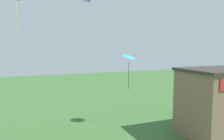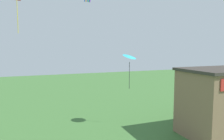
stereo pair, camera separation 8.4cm
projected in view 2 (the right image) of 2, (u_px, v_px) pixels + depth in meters
name	position (u px, v px, depth m)	size (l,w,h in m)	color
kite_cyan_delta	(130.00, 57.00, 21.52)	(1.89, 1.88, 3.53)	#2DB2C6
kite_red_diamond	(17.00, 0.00, 18.63)	(0.99, 0.88, 3.81)	red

